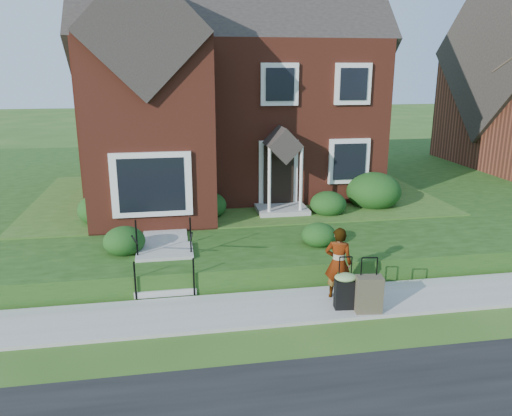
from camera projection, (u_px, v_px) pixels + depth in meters
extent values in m
plane|color=#2D5119|center=(281.00, 309.00, 10.94)|extent=(120.00, 120.00, 0.00)
cube|color=#9E9B93|center=(281.00, 307.00, 10.93)|extent=(60.00, 1.60, 0.08)
cube|color=#1B3D10|center=(317.00, 181.00, 21.85)|extent=(44.00, 20.00, 0.60)
cube|color=#9E9B93|center=(165.00, 221.00, 15.11)|extent=(1.20, 6.00, 0.06)
cube|color=maroon|center=(227.00, 115.00, 19.54)|extent=(10.00, 8.00, 5.40)
cube|color=maroon|center=(150.00, 132.00, 14.53)|extent=(3.60, 2.40, 5.40)
cube|color=silver|center=(152.00, 184.00, 13.79)|extent=(2.20, 0.30, 1.80)
cube|color=black|center=(278.00, 177.00, 16.32)|extent=(1.00, 0.12, 2.10)
cube|color=black|center=(349.00, 161.00, 16.60)|extent=(1.40, 0.10, 1.50)
cube|color=#9E9B93|center=(166.00, 291.00, 11.44)|extent=(1.40, 0.30, 0.15)
cube|color=#9E9B93|center=(165.00, 280.00, 11.69)|extent=(1.40, 0.30, 0.15)
cube|color=#9E9B93|center=(165.00, 269.00, 11.93)|extent=(1.40, 0.30, 0.15)
cube|color=#9E9B93|center=(165.00, 259.00, 12.17)|extent=(1.40, 0.30, 0.15)
cube|color=#9E9B93|center=(165.00, 251.00, 12.70)|extent=(1.40, 0.80, 0.15)
cylinder|color=black|center=(135.00, 281.00, 11.09)|extent=(0.04, 0.04, 0.90)
cylinder|color=black|center=(137.00, 238.00, 12.07)|extent=(0.04, 0.04, 0.90)
cylinder|color=black|center=(194.00, 277.00, 11.30)|extent=(0.04, 0.04, 0.90)
cylinder|color=black|center=(191.00, 235.00, 12.28)|extent=(0.04, 0.04, 0.90)
ellipsoid|color=#113810|center=(101.00, 206.00, 14.99)|extent=(1.42, 1.42, 0.99)
ellipsoid|color=#113810|center=(207.00, 203.00, 15.59)|extent=(1.24, 1.24, 0.86)
ellipsoid|color=#113810|center=(328.00, 201.00, 15.86)|extent=(1.15, 1.15, 0.81)
ellipsoid|color=#113810|center=(374.00, 187.00, 16.73)|extent=(1.82, 1.82, 1.27)
ellipsoid|color=#113810|center=(124.00, 238.00, 12.54)|extent=(1.05, 1.05, 0.73)
ellipsoid|color=#113810|center=(319.00, 233.00, 13.11)|extent=(0.92, 0.92, 0.64)
imported|color=#999999|center=(338.00, 263.00, 11.10)|extent=(0.71, 0.60, 1.65)
cube|color=black|center=(345.00, 294.00, 10.71)|extent=(0.46, 0.28, 0.66)
cylinder|color=black|center=(347.00, 258.00, 10.49)|extent=(0.27, 0.05, 0.03)
cylinder|color=black|center=(340.00, 270.00, 10.54)|extent=(0.02, 0.02, 0.49)
cylinder|color=black|center=(352.00, 269.00, 10.58)|extent=(0.02, 0.02, 0.49)
cylinder|color=black|center=(337.00, 307.00, 10.77)|extent=(0.05, 0.06, 0.06)
cylinder|color=black|center=(351.00, 306.00, 10.82)|extent=(0.05, 0.06, 0.06)
ellipsoid|color=#769E5A|center=(346.00, 277.00, 10.60)|extent=(0.52, 0.44, 0.15)
cube|color=#4B4332|center=(369.00, 294.00, 10.54)|extent=(0.59, 0.37, 0.80)
cylinder|color=black|center=(371.00, 259.00, 10.33)|extent=(0.33, 0.07, 0.03)
cylinder|color=black|center=(363.00, 269.00, 10.36)|extent=(0.02, 0.02, 0.39)
cylinder|color=black|center=(378.00, 268.00, 10.41)|extent=(0.02, 0.02, 0.39)
cylinder|color=black|center=(359.00, 311.00, 10.61)|extent=(0.05, 0.06, 0.06)
cylinder|color=black|center=(376.00, 309.00, 10.68)|extent=(0.05, 0.06, 0.06)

